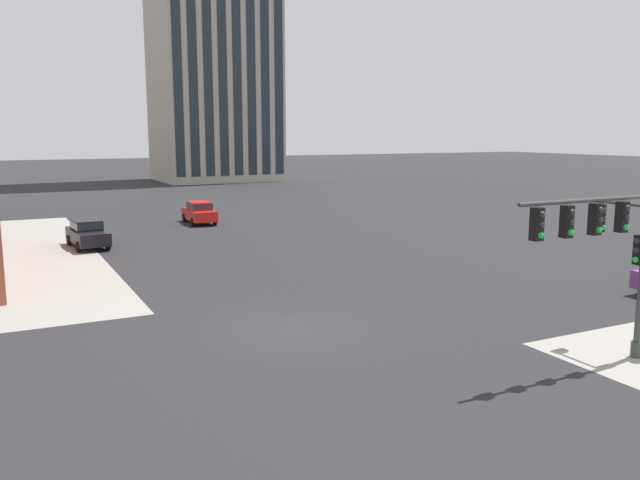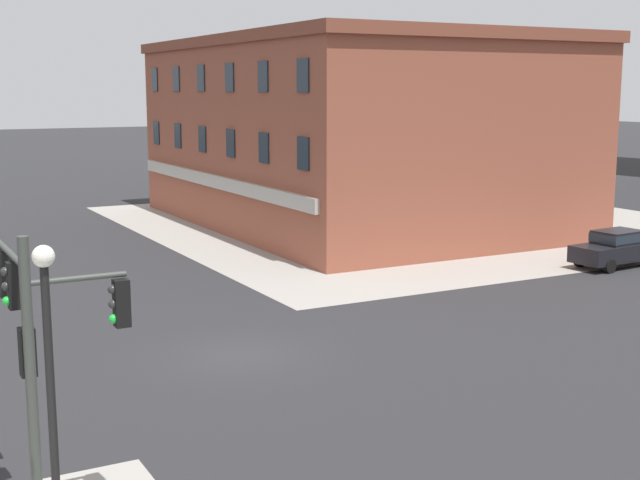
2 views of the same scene
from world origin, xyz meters
name	(u,v)px [view 2 (image 2 of 2)]	position (x,y,z in m)	size (l,w,h in m)	color
ground_plane	(240,355)	(0.00, 0.00, 0.00)	(320.00, 320.00, 0.00)	#262628
sidewalk_far_corner	(411,222)	(-20.00, 20.00, 0.00)	(32.00, 32.00, 0.02)	gray
traffic_signal_main	(25,320)	(6.89, -7.36, 3.71)	(5.27, 2.09, 5.55)	#383D38
street_lamp_corner_near	(50,376)	(10.00, -7.53, 3.53)	(0.36, 0.36, 5.67)	black
car_main_southbound_near	(616,247)	(-4.25, 20.55, 0.92)	(2.16, 4.53, 1.68)	black
storefront_block_near_corner	(351,132)	(-21.70, 16.70, 5.50)	(25.90, 17.83, 10.99)	brown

